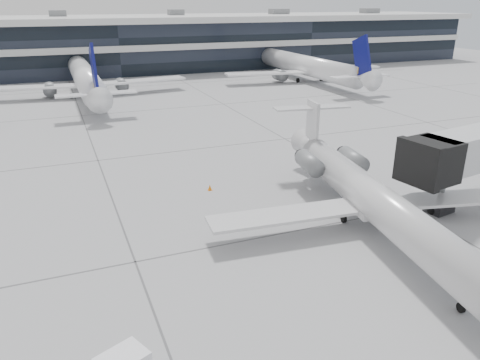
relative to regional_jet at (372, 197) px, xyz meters
name	(u,v)px	position (x,y,z in m)	size (l,w,h in m)	color
ground	(288,232)	(-5.46, 1.33, -2.17)	(220.00, 220.00, 0.00)	gray
terminal	(112,47)	(-5.46, 83.33, 2.83)	(170.00, 22.00, 10.00)	black
bg_jet_center	(87,95)	(-13.46, 56.33, -2.17)	(32.00, 40.00, 9.60)	white
bg_jet_right	(304,80)	(26.54, 56.33, -2.17)	(32.00, 40.00, 9.60)	white
regional_jet	(372,197)	(0.00, 0.00, 0.00)	(22.00, 27.45, 6.35)	silver
traffic_cone	(210,187)	(-7.89, 10.23, -1.94)	(0.41, 0.41, 0.49)	orange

